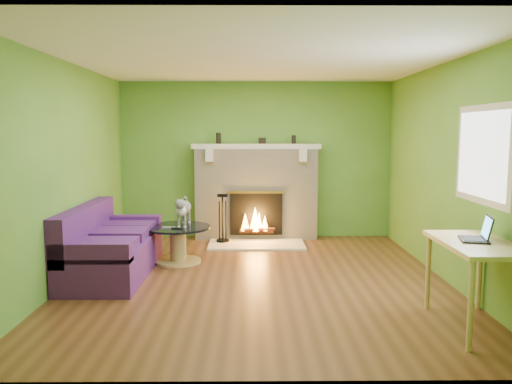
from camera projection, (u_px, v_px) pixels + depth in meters
floor at (258, 279)px, 6.06m from camera, size 5.00×5.00×0.00m
ceiling at (258, 60)px, 5.74m from camera, size 5.00×5.00×0.00m
wall_back at (256, 160)px, 8.38m from camera, size 5.00×0.00×5.00m
wall_front at (263, 202)px, 3.42m from camera, size 5.00×0.00×5.00m
wall_left at (68, 172)px, 5.88m from camera, size 0.00×5.00×5.00m
wall_right at (447, 172)px, 5.92m from camera, size 0.00×5.00×5.00m
window_frame at (482, 155)px, 5.00m from camera, size 0.00×1.20×1.20m
window_pane at (482, 155)px, 5.00m from camera, size 0.00×1.06×1.06m
fireplace at (256, 193)px, 8.26m from camera, size 2.10×0.46×1.58m
hearth at (256, 244)px, 7.84m from camera, size 1.50×0.75×0.03m
mantel at (256, 146)px, 8.15m from camera, size 2.10×0.28×0.08m
sofa at (109, 248)px, 6.22m from camera, size 0.88×1.92×0.86m
coffee_table at (178, 242)px, 6.79m from camera, size 0.89×0.89×0.50m
desk at (478, 252)px, 4.46m from camera, size 0.63×1.08×0.80m
cat at (184, 211)px, 6.79m from camera, size 0.27×0.67×0.41m
remote_silver at (169, 227)px, 6.64m from camera, size 0.17×0.05×0.02m
remote_black at (177, 228)px, 6.58m from camera, size 0.16×0.10×0.02m
laptop at (474, 228)px, 4.49m from camera, size 0.33×0.36×0.23m
fire_tools at (223, 218)px, 7.94m from camera, size 0.21×0.21×0.77m
mantel_vase_left at (219, 138)px, 8.16m from camera, size 0.08×0.08×0.18m
mantel_vase_right at (294, 139)px, 8.17m from camera, size 0.07×0.07×0.14m
mantel_box at (262, 141)px, 8.17m from camera, size 0.12×0.08×0.10m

